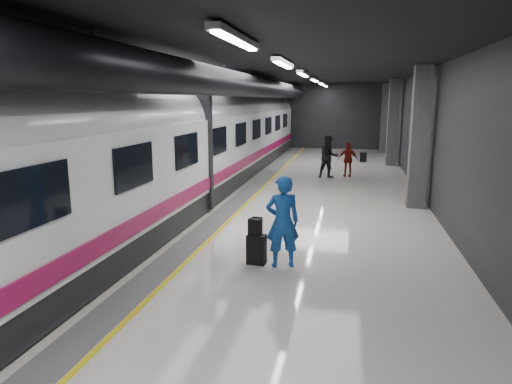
# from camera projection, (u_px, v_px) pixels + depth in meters

# --- Properties ---
(ground) EXTENTS (40.00, 40.00, 0.00)m
(ground) POSITION_uv_depth(u_px,v_px,m) (267.00, 215.00, 13.94)
(ground) COLOR white
(ground) RESTS_ON ground
(platform_hall) EXTENTS (10.02, 40.02, 4.51)m
(platform_hall) POSITION_uv_depth(u_px,v_px,m) (264.00, 97.00, 14.22)
(platform_hall) COLOR black
(platform_hall) RESTS_ON ground
(train) EXTENTS (3.05, 38.00, 4.05)m
(train) POSITION_uv_depth(u_px,v_px,m) (165.00, 145.00, 14.19)
(train) COLOR black
(train) RESTS_ON ground
(traveler_main) EXTENTS (0.82, 0.67, 1.94)m
(traveler_main) POSITION_uv_depth(u_px,v_px,m) (283.00, 222.00, 9.43)
(traveler_main) COLOR blue
(traveler_main) RESTS_ON ground
(suitcase_main) EXTENTS (0.42, 0.29, 0.64)m
(suitcase_main) POSITION_uv_depth(u_px,v_px,m) (256.00, 249.00, 9.70)
(suitcase_main) COLOR black
(suitcase_main) RESTS_ON ground
(shoulder_bag) EXTENTS (0.29, 0.18, 0.36)m
(shoulder_bag) POSITION_uv_depth(u_px,v_px,m) (255.00, 227.00, 9.58)
(shoulder_bag) COLOR black
(shoulder_bag) RESTS_ON suitcase_main
(traveler_far_a) EXTENTS (1.11, 0.99, 1.89)m
(traveler_far_a) POSITION_uv_depth(u_px,v_px,m) (329.00, 157.00, 20.32)
(traveler_far_a) COLOR black
(traveler_far_a) RESTS_ON ground
(traveler_far_b) EXTENTS (0.96, 0.52, 1.55)m
(traveler_far_b) POSITION_uv_depth(u_px,v_px,m) (348.00, 159.00, 20.83)
(traveler_far_b) COLOR maroon
(traveler_far_b) RESTS_ON ground
(suitcase_far) EXTENTS (0.38, 0.26, 0.54)m
(suitcase_far) POSITION_uv_depth(u_px,v_px,m) (363.00, 157.00, 25.71)
(suitcase_far) COLOR black
(suitcase_far) RESTS_ON ground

